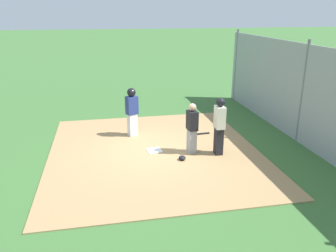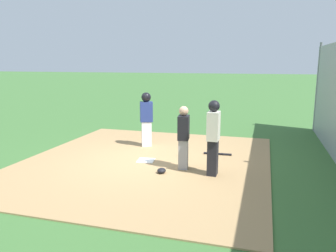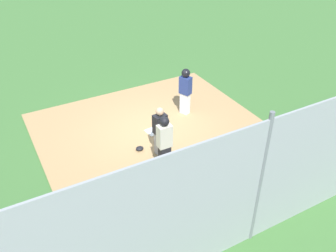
{
  "view_description": "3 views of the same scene",
  "coord_description": "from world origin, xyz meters",
  "px_view_note": "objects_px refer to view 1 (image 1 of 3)",
  "views": [
    {
      "loc": [
        -9.7,
        1.47,
        4.22
      ],
      "look_at": [
        -0.17,
        -0.4,
        0.88
      ],
      "focal_mm": 36.4,
      "sensor_mm": 36.0,
      "label": 1
    },
    {
      "loc": [
        -7.99,
        -2.97,
        2.63
      ],
      "look_at": [
        0.65,
        -0.43,
        0.88
      ],
      "focal_mm": 35.37,
      "sensor_mm": 36.0,
      "label": 2
    },
    {
      "loc": [
        -4.32,
        -8.84,
        6.69
      ],
      "look_at": [
        -0.04,
        -1.06,
        0.87
      ],
      "focal_mm": 38.73,
      "sensor_mm": 36.0,
      "label": 3
    }
  ],
  "objects_px": {
    "home_plate": "(154,150)",
    "baseball_bat": "(199,134)",
    "umpire": "(219,125)",
    "runner": "(132,109)",
    "catcher": "(192,128)",
    "catcher_mask": "(182,158)"
  },
  "relations": [
    {
      "from": "catcher",
      "to": "baseball_bat",
      "type": "distance_m",
      "value": 1.77
    },
    {
      "from": "home_plate",
      "to": "runner",
      "type": "distance_m",
      "value": 1.87
    },
    {
      "from": "catcher",
      "to": "baseball_bat",
      "type": "xyz_separation_m",
      "value": [
        1.45,
        -0.65,
        -0.77
      ]
    },
    {
      "from": "baseball_bat",
      "to": "umpire",
      "type": "bearing_deg",
      "value": 90.79
    },
    {
      "from": "baseball_bat",
      "to": "catcher_mask",
      "type": "height_order",
      "value": "catcher_mask"
    },
    {
      "from": "umpire",
      "to": "catcher_mask",
      "type": "distance_m",
      "value": 1.48
    },
    {
      "from": "home_plate",
      "to": "umpire",
      "type": "bearing_deg",
      "value": -107.55
    },
    {
      "from": "catcher",
      "to": "runner",
      "type": "xyz_separation_m",
      "value": [
        1.84,
        1.63,
        0.17
      ]
    },
    {
      "from": "runner",
      "to": "baseball_bat",
      "type": "distance_m",
      "value": 2.5
    },
    {
      "from": "runner",
      "to": "baseball_bat",
      "type": "bearing_deg",
      "value": 56.09
    },
    {
      "from": "umpire",
      "to": "runner",
      "type": "bearing_deg",
      "value": -40.33
    },
    {
      "from": "home_plate",
      "to": "catcher_mask",
      "type": "distance_m",
      "value": 1.08
    },
    {
      "from": "home_plate",
      "to": "catcher",
      "type": "bearing_deg",
      "value": -106.4
    },
    {
      "from": "home_plate",
      "to": "catcher_mask",
      "type": "relative_size",
      "value": 1.83
    },
    {
      "from": "home_plate",
      "to": "baseball_bat",
      "type": "distance_m",
      "value": 2.09
    },
    {
      "from": "umpire",
      "to": "home_plate",
      "type": "bearing_deg",
      "value": -16.61
    },
    {
      "from": "catcher",
      "to": "catcher_mask",
      "type": "height_order",
      "value": "catcher"
    },
    {
      "from": "home_plate",
      "to": "catcher",
      "type": "relative_size",
      "value": 0.28
    },
    {
      "from": "catcher",
      "to": "baseball_bat",
      "type": "relative_size",
      "value": 1.98
    },
    {
      "from": "umpire",
      "to": "catcher_mask",
      "type": "height_order",
      "value": "umpire"
    },
    {
      "from": "baseball_bat",
      "to": "catcher_mask",
      "type": "distance_m",
      "value": 2.22
    },
    {
      "from": "umpire",
      "to": "baseball_bat",
      "type": "relative_size",
      "value": 2.23
    }
  ]
}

